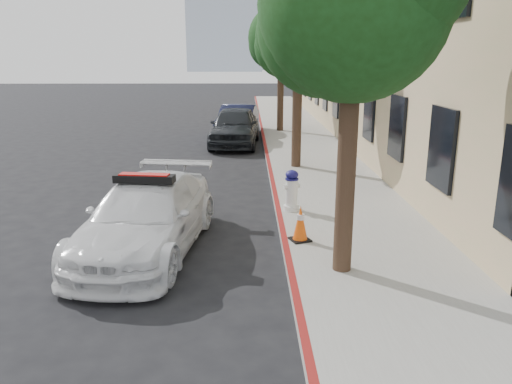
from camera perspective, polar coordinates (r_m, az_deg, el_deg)
The scene contains 12 objects.
ground at distance 10.31m, azimuth -8.52°, elevation -5.02°, with size 120.00×120.00×0.00m, color black.
sidewalk at distance 20.02m, azimuth 5.49°, elevation 5.19°, with size 3.20×50.00×0.15m, color gray.
curb_strip at distance 19.90m, azimuth 1.06°, elevation 5.20°, with size 0.12×50.00×0.15m, color maroon.
building at distance 25.85m, azimuth 17.55°, elevation 17.80°, with size 8.00×36.00×10.00m, color tan.
tree_near at distance 7.77m, azimuth 11.43°, elevation 20.38°, with size 2.92×2.82×5.62m.
tree_mid at distance 15.66m, azimuth 5.01°, elevation 17.45°, with size 2.77×2.64×5.43m.
tree_far at distance 23.64m, azimuth 2.96°, elevation 17.26°, with size 3.10×3.00×5.81m.
police_car at distance 9.46m, azimuth -12.38°, elevation -2.77°, with size 2.45×4.82×1.49m.
parked_car_mid at distance 20.56m, azimuth -2.43°, elevation 7.52°, with size 1.85×4.61×1.57m, color black.
parked_car_far at distance 22.77m, azimuth -2.09°, elevation 8.09°, with size 1.51×4.34×1.43m, color #141733.
fire_hydrant at distance 11.30m, azimuth 4.09°, elevation 0.15°, with size 0.40×0.36×0.93m.
traffic_cone at distance 9.48m, azimuth 5.10°, elevation -3.59°, with size 0.46×0.46×0.69m.
Camera 1 is at (1.36, -9.59, 3.54)m, focal length 35.00 mm.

